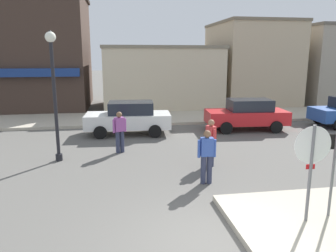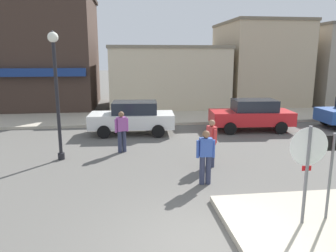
# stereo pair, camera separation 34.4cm
# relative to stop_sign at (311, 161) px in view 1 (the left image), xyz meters

# --- Properties ---
(ground_plane) EXTENTS (160.00, 160.00, 0.00)m
(ground_plane) POSITION_rel_stop_sign_xyz_m (-2.19, -0.46, -1.52)
(ground_plane) COLOR #5B5954
(kerb_far) EXTENTS (80.00, 4.00, 0.15)m
(kerb_far) POSITION_rel_stop_sign_xyz_m (-2.19, 13.00, -1.44)
(kerb_far) COLOR #B7AD99
(kerb_far) RESTS_ON ground
(stop_sign) EXTENTS (0.82, 0.08, 2.30)m
(stop_sign) POSITION_rel_stop_sign_xyz_m (0.00, 0.00, 0.00)
(stop_sign) COLOR slate
(stop_sign) RESTS_ON ground
(one_way_sign) EXTENTS (0.60, 0.06, 2.10)m
(one_way_sign) POSITION_rel_stop_sign_xyz_m (0.64, 0.13, -0.19)
(one_way_sign) COLOR slate
(one_way_sign) RESTS_ON ground
(lamp_post) EXTENTS (0.36, 0.36, 4.54)m
(lamp_post) POSITION_rel_stop_sign_xyz_m (-6.13, 5.71, 1.44)
(lamp_post) COLOR black
(lamp_post) RESTS_ON ground
(parked_car_nearest) EXTENTS (4.10, 2.07, 1.56)m
(parked_car_nearest) POSITION_rel_stop_sign_xyz_m (-3.46, 9.42, -0.71)
(parked_car_nearest) COLOR white
(parked_car_nearest) RESTS_ON ground
(parked_car_second) EXTENTS (4.11, 2.09, 1.56)m
(parked_car_second) POSITION_rel_stop_sign_xyz_m (2.48, 9.38, -0.71)
(parked_car_second) COLOR red
(parked_car_second) RESTS_ON ground
(pedestrian_crossing_near) EXTENTS (0.55, 0.33, 1.61)m
(pedestrian_crossing_near) POSITION_rel_stop_sign_xyz_m (-3.94, 6.37, -0.65)
(pedestrian_crossing_near) COLOR #2D334C
(pedestrian_crossing_near) RESTS_ON ground
(pedestrian_crossing_far) EXTENTS (0.29, 0.56, 1.61)m
(pedestrian_crossing_far) POSITION_rel_stop_sign_xyz_m (-0.91, 4.31, -0.65)
(pedestrian_crossing_far) COLOR #2D334C
(pedestrian_crossing_far) RESTS_ON ground
(pedestrian_kerb_side) EXTENTS (0.55, 0.23, 1.61)m
(pedestrian_kerb_side) POSITION_rel_stop_sign_xyz_m (-1.49, 2.77, -0.65)
(pedestrian_kerb_side) COLOR #2D334C
(pedestrian_kerb_side) RESTS_ON ground
(building_corner_shop) EXTENTS (8.57, 8.01, 7.93)m
(building_corner_shop) POSITION_rel_stop_sign_xyz_m (-10.13, 18.76, 2.45)
(building_corner_shop) COLOR #3D2D26
(building_corner_shop) RESTS_ON ground
(building_storefront_left_near) EXTENTS (8.18, 6.32, 4.35)m
(building_storefront_left_near) POSITION_rel_stop_sign_xyz_m (-0.79, 17.83, 0.66)
(building_storefront_left_near) COLOR beige
(building_storefront_left_near) RESTS_ON ground
(building_storefront_left_mid) EXTENTS (5.56, 6.97, 6.16)m
(building_storefront_left_mid) POSITION_rel_stop_sign_xyz_m (6.36, 18.41, 1.57)
(building_storefront_left_mid) COLOR tan
(building_storefront_left_mid) RESTS_ON ground
(building_storefront_right_near) EXTENTS (6.13, 8.12, 5.96)m
(building_storefront_right_near) POSITION_rel_stop_sign_xyz_m (13.05, 19.00, 1.47)
(building_storefront_right_near) COLOR #9E9384
(building_storefront_right_near) RESTS_ON ground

